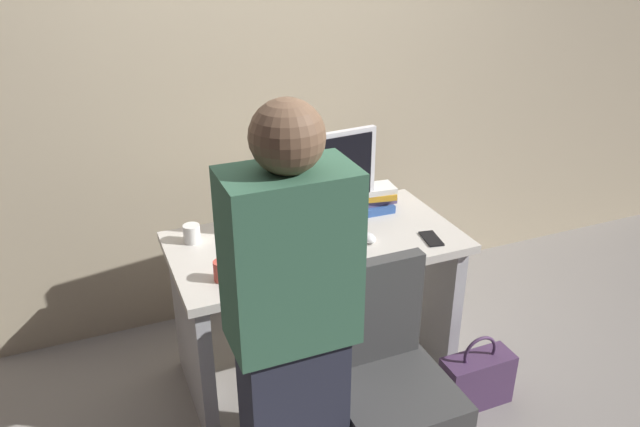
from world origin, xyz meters
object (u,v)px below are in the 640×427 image
keyboard (312,251)px  cell_phone (431,239)px  mouse (368,238)px  book_stack (374,198)px  office_chair (386,392)px  cup_by_monitor (192,234)px  person_at_desk (292,339)px  cup_near_keyboard (222,271)px  monitor (324,175)px  desk (316,283)px  handbag (476,379)px

keyboard → cell_phone: keyboard is taller
mouse → book_stack: bearing=59.3°
office_chair → mouse: bearing=70.3°
book_stack → cell_phone: book_stack is taller
cup_by_monitor → person_at_desk: bearing=-82.5°
keyboard → cell_phone: (0.55, -0.10, -0.01)m
office_chair → mouse: size_ratio=9.40×
mouse → cup_by_monitor: 0.80m
mouse → cup_near_keyboard: 0.70m
office_chair → book_stack: 1.05m
person_at_desk → mouse: bearing=47.1°
monitor → keyboard: 0.37m
desk → mouse: (0.21, -0.11, 0.26)m
office_chair → monitor: (0.09, 0.83, 0.58)m
desk → cup_by_monitor: 0.63m
cell_phone → cup_by_monitor: bearing=168.2°
handbag → cup_near_keyboard: bearing=163.1°
monitor → handbag: 1.19m
monitor → cup_near_keyboard: size_ratio=6.34×
cell_phone → monitor: bearing=150.5°
monitor → cup_by_monitor: bearing=173.2°
desk → cup_by_monitor: size_ratio=15.85×
cup_by_monitor → book_stack: 0.92m
cup_by_monitor → cell_phone: (1.01, -0.40, -0.04)m
desk → cup_by_monitor: bearing=160.5°
cup_by_monitor → book_stack: book_stack is taller
office_chair → person_at_desk: bearing=-171.4°
cell_phone → handbag: bearing=-60.2°
handbag → person_at_desk: bearing=-165.4°
keyboard → mouse: (0.28, 0.00, 0.01)m
cup_by_monitor → cell_phone: bearing=-21.4°
book_stack → monitor: bearing=-167.5°
keyboard → cell_phone: bearing=-11.5°
office_chair → cell_phone: office_chair is taller
desk → book_stack: (0.39, 0.18, 0.30)m
cell_phone → handbag: (0.11, -0.30, -0.62)m
office_chair → monitor: monitor is taller
mouse → handbag: mouse is taller
desk → keyboard: keyboard is taller
keyboard → office_chair: bearing=-85.6°
desk → book_stack: book_stack is taller
cell_phone → desk: bearing=166.2°
cup_by_monitor → office_chair: bearing=-59.7°
keyboard → book_stack: book_stack is taller
office_chair → keyboard: size_ratio=2.19×
desk → book_stack: bearing=25.0°
cup_near_keyboard → cell_phone: size_ratio=0.59×
cell_phone → handbag: size_ratio=0.38×
office_chair → monitor: size_ratio=1.74×
office_chair → cup_near_keyboard: office_chair is taller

